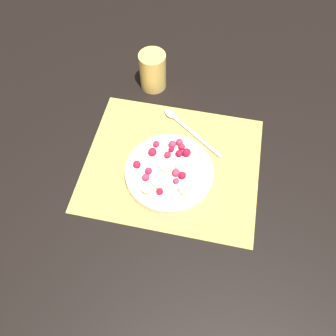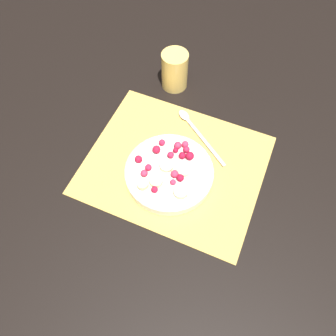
# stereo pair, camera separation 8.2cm
# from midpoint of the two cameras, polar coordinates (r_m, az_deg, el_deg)

# --- Properties ---
(ground_plane) EXTENTS (3.00, 3.00, 0.00)m
(ground_plane) POSITION_cam_midpoint_polar(r_m,az_deg,el_deg) (0.87, -1.97, 0.46)
(ground_plane) COLOR black
(placemat) EXTENTS (0.45, 0.38, 0.01)m
(placemat) POSITION_cam_midpoint_polar(r_m,az_deg,el_deg) (0.87, -1.98, 0.57)
(placemat) COLOR #E0B251
(placemat) RESTS_ON ground_plane
(fruit_bowl) EXTENTS (0.23, 0.23, 0.05)m
(fruit_bowl) POSITION_cam_midpoint_polar(r_m,az_deg,el_deg) (0.83, -2.80, -0.83)
(fruit_bowl) COLOR silver
(fruit_bowl) RESTS_ON placemat
(spoon) EXTENTS (0.19, 0.14, 0.01)m
(spoon) POSITION_cam_midpoint_polar(r_m,az_deg,el_deg) (0.93, -0.09, 7.55)
(spoon) COLOR silver
(spoon) RESTS_ON placemat
(drinking_glass) EXTENTS (0.08, 0.08, 0.12)m
(drinking_glass) POSITION_cam_midpoint_polar(r_m,az_deg,el_deg) (1.00, -5.09, 16.32)
(drinking_glass) COLOR #F4CC66
(drinking_glass) RESTS_ON ground_plane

